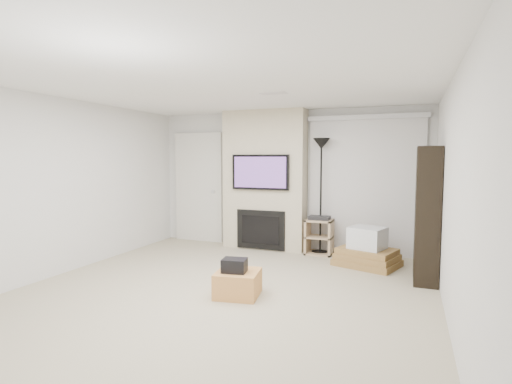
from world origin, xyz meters
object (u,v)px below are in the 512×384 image
at_px(box_stack, 367,251).
at_px(floor_lamp, 321,163).
at_px(ottoman, 238,283).
at_px(bookshelf, 427,214).
at_px(av_stand, 319,234).

bearing_deg(box_stack, floor_lamp, 146.99).
height_order(floor_lamp, box_stack, floor_lamp).
relative_size(ottoman, bookshelf, 0.28).
relative_size(ottoman, floor_lamp, 0.25).
relative_size(ottoman, box_stack, 0.47).
bearing_deg(av_stand, bookshelf, -29.29).
distance_m(av_stand, box_stack, 0.98).
height_order(ottoman, box_stack, box_stack).
distance_m(ottoman, box_stack, 2.34).
distance_m(ottoman, bookshelf, 2.69).
bearing_deg(bookshelf, box_stack, 151.01).
height_order(ottoman, floor_lamp, floor_lamp).
xyz_separation_m(box_stack, bookshelf, (0.81, -0.45, 0.67)).
bearing_deg(bookshelf, av_stand, 150.71).
distance_m(floor_lamp, bookshelf, 2.04).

